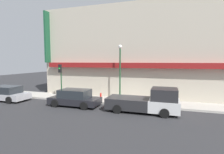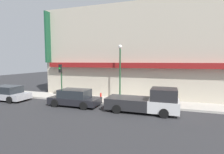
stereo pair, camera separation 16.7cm
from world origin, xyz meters
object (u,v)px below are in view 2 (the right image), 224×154
(background_car, at_px, (7,93))
(traffic_light, at_px, (61,75))
(fire_hydrant, at_px, (101,96))
(pickup_truck, at_px, (147,102))
(parked_car, at_px, (75,98))
(street_lamp, at_px, (120,66))

(background_car, distance_m, traffic_light, 5.53)
(fire_hydrant, xyz_separation_m, traffic_light, (-4.15, -0.34, 1.99))
(background_car, height_order, traffic_light, traffic_light)
(pickup_truck, xyz_separation_m, fire_hydrant, (-4.60, 2.16, -0.31))
(parked_car, height_order, traffic_light, traffic_light)
(fire_hydrant, distance_m, traffic_light, 4.62)
(background_car, distance_m, fire_hydrant, 9.28)
(traffic_light, bearing_deg, street_lamp, 6.79)
(parked_car, relative_size, street_lamp, 0.84)
(pickup_truck, bearing_deg, background_car, -177.54)
(pickup_truck, height_order, traffic_light, traffic_light)
(fire_hydrant, bearing_deg, pickup_truck, -25.10)
(parked_car, height_order, fire_hydrant, parked_car)
(fire_hydrant, relative_size, traffic_light, 0.20)
(street_lamp, height_order, traffic_light, street_lamp)
(pickup_truck, relative_size, street_lamp, 1.04)
(background_car, relative_size, traffic_light, 1.32)
(pickup_truck, xyz_separation_m, street_lamp, (-2.81, 2.53, 2.63))
(pickup_truck, height_order, background_car, pickup_truck)
(pickup_truck, distance_m, fire_hydrant, 5.09)
(parked_car, height_order, street_lamp, street_lamp)
(fire_hydrant, bearing_deg, traffic_light, -175.38)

